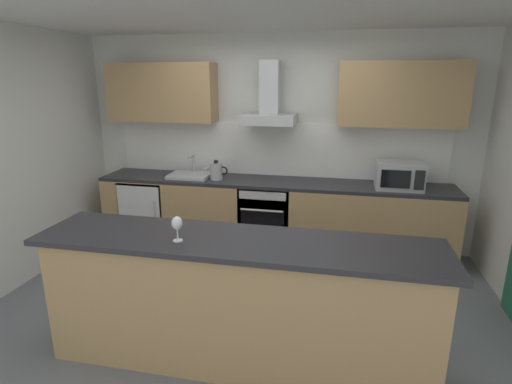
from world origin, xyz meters
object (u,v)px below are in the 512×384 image
Objects in this scene: refrigerator at (150,211)px; kettle at (216,171)px; oven at (267,216)px; range_hood at (270,104)px; sink at (190,175)px; wine_glass at (177,224)px; microwave at (399,175)px.

kettle is at bearing -1.92° from refrigerator.
range_hood reaches higher than oven.
sink is at bearing -173.01° from range_hood.
wine_glass is (-0.23, -2.29, -0.67)m from range_hood.
microwave is 1.73× the size of kettle.
wine_glass reaches higher than sink.
kettle is at bearing 100.35° from wine_glass.
wine_glass is at bearing -58.63° from refrigerator.
microwave is 2.45m from sink.
microwave is at bearing -6.05° from range_hood.
oven is at bearing -0.65° from sink.
refrigerator is 1.18× the size of range_hood.
sink is at bearing 179.35° from oven.
kettle is (-2.10, -0.01, -0.04)m from microwave.
wine_glass reaches higher than kettle.
range_hood reaches higher than microwave.
sink reaches higher than oven.
microwave is 1.66m from range_hood.
sink is at bearing 1.37° from refrigerator.
wine_glass is (-0.23, -2.16, 0.66)m from oven.
range_hood is at bearing 14.84° from kettle.
wine_glass is at bearing -95.69° from range_hood.
microwave is at bearing -0.91° from sink.
range_hood reaches higher than sink.
sink is 0.69× the size of range_hood.
refrigerator is 1.70× the size of sink.
sink is at bearing 179.09° from microwave.
sink is 2.81× the size of wine_glass.
refrigerator is at bearing -175.10° from range_hood.
range_hood reaches higher than refrigerator.
kettle reaches higher than refrigerator.
range_hood is at bearing 173.95° from microwave.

